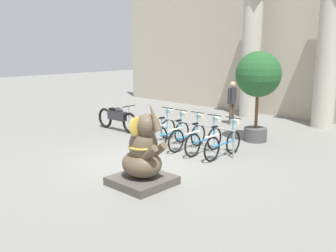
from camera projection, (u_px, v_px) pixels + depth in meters
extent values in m
plane|color=slate|center=(145.00, 164.00, 9.62)|extent=(60.00, 60.00, 0.00)
cube|color=#B2A893|center=(299.00, 45.00, 15.13)|extent=(20.00, 0.20, 6.00)
cylinder|color=#BCB7A8|center=(251.00, 57.00, 15.57)|extent=(0.79, 0.79, 5.00)
cylinder|color=#BCB7A8|center=(327.00, 59.00, 13.47)|extent=(0.79, 0.79, 5.00)
cylinder|color=gray|center=(155.00, 128.00, 12.00)|extent=(0.05, 0.05, 0.75)
cylinder|color=gray|center=(234.00, 145.00, 10.00)|extent=(0.05, 0.05, 0.75)
cylinder|color=gray|center=(191.00, 123.00, 10.92)|extent=(3.09, 0.04, 0.04)
torus|color=black|center=(168.00, 129.00, 12.09)|extent=(0.05, 0.67, 0.67)
torus|color=black|center=(146.00, 134.00, 11.39)|extent=(0.05, 0.67, 0.67)
cube|color=#338CC6|center=(157.00, 130.00, 11.73)|extent=(0.04, 0.89, 0.04)
cube|color=silver|center=(146.00, 123.00, 11.31)|extent=(0.06, 0.56, 0.03)
cylinder|color=#338CC6|center=(148.00, 125.00, 11.40)|extent=(0.03, 0.03, 0.56)
cube|color=black|center=(148.00, 115.00, 11.34)|extent=(0.08, 0.18, 0.04)
cylinder|color=#338CC6|center=(167.00, 119.00, 11.99)|extent=(0.03, 0.03, 0.70)
cylinder|color=black|center=(167.00, 108.00, 11.92)|extent=(0.48, 0.03, 0.03)
cube|color=silver|center=(169.00, 112.00, 12.02)|extent=(0.20, 0.16, 0.14)
torus|color=black|center=(182.00, 132.00, 11.65)|extent=(0.05, 0.67, 0.67)
torus|color=black|center=(159.00, 138.00, 10.94)|extent=(0.05, 0.67, 0.67)
cube|color=#338CC6|center=(171.00, 133.00, 11.28)|extent=(0.04, 0.89, 0.04)
cube|color=silver|center=(159.00, 126.00, 10.87)|extent=(0.06, 0.56, 0.03)
cylinder|color=#338CC6|center=(162.00, 128.00, 10.96)|extent=(0.03, 0.03, 0.56)
cube|color=black|center=(162.00, 118.00, 10.89)|extent=(0.08, 0.18, 0.04)
cylinder|color=#338CC6|center=(181.00, 121.00, 11.55)|extent=(0.03, 0.03, 0.70)
cylinder|color=black|center=(181.00, 110.00, 11.47)|extent=(0.48, 0.03, 0.03)
cube|color=silver|center=(183.00, 114.00, 11.57)|extent=(0.20, 0.16, 0.14)
torus|color=black|center=(198.00, 135.00, 11.26)|extent=(0.05, 0.67, 0.67)
torus|color=black|center=(176.00, 141.00, 10.55)|extent=(0.05, 0.67, 0.67)
cube|color=#338CC6|center=(187.00, 136.00, 10.89)|extent=(0.04, 0.89, 0.04)
cube|color=silver|center=(176.00, 129.00, 10.48)|extent=(0.06, 0.56, 0.03)
cylinder|color=#338CC6|center=(178.00, 131.00, 10.56)|extent=(0.03, 0.03, 0.56)
cube|color=black|center=(179.00, 120.00, 10.50)|extent=(0.08, 0.18, 0.04)
cylinder|color=#338CC6|center=(197.00, 124.00, 11.16)|extent=(0.03, 0.03, 0.70)
cylinder|color=black|center=(198.00, 112.00, 11.08)|extent=(0.48, 0.03, 0.03)
cube|color=silver|center=(200.00, 117.00, 11.18)|extent=(0.20, 0.16, 0.14)
torus|color=black|center=(214.00, 139.00, 10.82)|extent=(0.05, 0.67, 0.67)
torus|color=black|center=(193.00, 145.00, 10.12)|extent=(0.05, 0.67, 0.67)
cube|color=#338CC6|center=(204.00, 140.00, 10.46)|extent=(0.04, 0.89, 0.04)
cube|color=silver|center=(193.00, 133.00, 10.04)|extent=(0.06, 0.56, 0.03)
cylinder|color=#338CC6|center=(195.00, 134.00, 10.13)|extent=(0.03, 0.03, 0.56)
cube|color=black|center=(195.00, 124.00, 10.07)|extent=(0.08, 0.18, 0.04)
cylinder|color=#338CC6|center=(214.00, 127.00, 10.72)|extent=(0.03, 0.03, 0.70)
cylinder|color=black|center=(214.00, 115.00, 10.65)|extent=(0.48, 0.03, 0.03)
cube|color=silver|center=(216.00, 119.00, 10.75)|extent=(0.20, 0.16, 0.14)
torus|color=black|center=(233.00, 142.00, 10.43)|extent=(0.05, 0.67, 0.67)
torus|color=black|center=(212.00, 149.00, 9.72)|extent=(0.05, 0.67, 0.67)
cube|color=#338CC6|center=(223.00, 144.00, 10.07)|extent=(0.04, 0.89, 0.04)
cube|color=silver|center=(212.00, 136.00, 9.65)|extent=(0.06, 0.56, 0.03)
cylinder|color=#338CC6|center=(214.00, 138.00, 9.74)|extent=(0.03, 0.03, 0.56)
cube|color=black|center=(215.00, 127.00, 9.67)|extent=(0.08, 0.18, 0.04)
cylinder|color=#338CC6|center=(233.00, 130.00, 10.33)|extent=(0.03, 0.03, 0.70)
cylinder|color=black|center=(233.00, 118.00, 10.26)|extent=(0.48, 0.03, 0.03)
cube|color=silver|center=(235.00, 122.00, 10.36)|extent=(0.20, 0.16, 0.14)
cube|color=#4C4742|center=(142.00, 181.00, 8.15)|extent=(1.19, 1.19, 0.18)
ellipsoid|color=brown|center=(142.00, 164.00, 8.06)|extent=(0.92, 0.81, 0.60)
ellipsoid|color=brown|center=(143.00, 146.00, 7.94)|extent=(0.65, 0.60, 0.76)
sphere|color=brown|center=(147.00, 125.00, 7.77)|extent=(0.49, 0.49, 0.49)
ellipsoid|color=gold|center=(153.00, 123.00, 7.99)|extent=(0.08, 0.35, 0.41)
ellipsoid|color=gold|center=(136.00, 127.00, 7.64)|extent=(0.08, 0.35, 0.41)
cone|color=brown|center=(154.00, 117.00, 7.59)|extent=(0.42, 0.17, 0.61)
cylinder|color=brown|center=(158.00, 151.00, 7.86)|extent=(0.48, 0.16, 0.43)
cylinder|color=brown|center=(149.00, 153.00, 7.66)|extent=(0.48, 0.16, 0.43)
torus|color=gold|center=(143.00, 146.00, 7.94)|extent=(0.68, 0.68, 0.05)
torus|color=black|center=(130.00, 123.00, 12.87)|extent=(0.74, 0.09, 0.74)
torus|color=black|center=(105.00, 118.00, 13.79)|extent=(0.74, 0.09, 0.74)
cube|color=#2D2D33|center=(117.00, 115.00, 13.29)|extent=(0.83, 0.22, 0.32)
ellipsoid|color=#2D2D33|center=(119.00, 110.00, 13.18)|extent=(0.40, 0.20, 0.20)
cube|color=black|center=(114.00, 109.00, 13.37)|extent=(0.36, 0.18, 0.08)
cylinder|color=#99999E|center=(129.00, 115.00, 12.84)|extent=(0.04, 0.04, 0.56)
cylinder|color=black|center=(129.00, 106.00, 12.78)|extent=(0.03, 0.55, 0.03)
cylinder|color=brown|center=(233.00, 114.00, 14.50)|extent=(0.11, 0.11, 0.81)
cylinder|color=brown|center=(230.00, 114.00, 14.37)|extent=(0.11, 0.11, 0.81)
cube|color=#333338|center=(232.00, 96.00, 14.29)|extent=(0.20, 0.32, 0.60)
sphere|color=tan|center=(233.00, 84.00, 14.20)|extent=(0.22, 0.22, 0.22)
cylinder|color=#333338|center=(235.00, 94.00, 14.42)|extent=(0.07, 0.07, 0.54)
cylinder|color=#333338|center=(229.00, 95.00, 14.14)|extent=(0.07, 0.07, 0.54)
cylinder|color=#4C4C4C|center=(255.00, 134.00, 11.88)|extent=(0.72, 0.72, 0.42)
cylinder|color=brown|center=(257.00, 110.00, 11.72)|extent=(0.10, 0.10, 1.13)
sphere|color=#235628|center=(258.00, 74.00, 11.49)|extent=(1.41, 1.41, 1.41)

